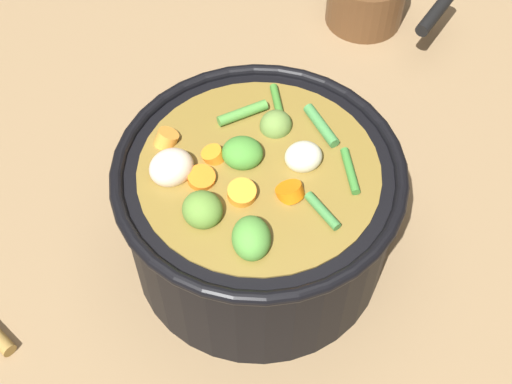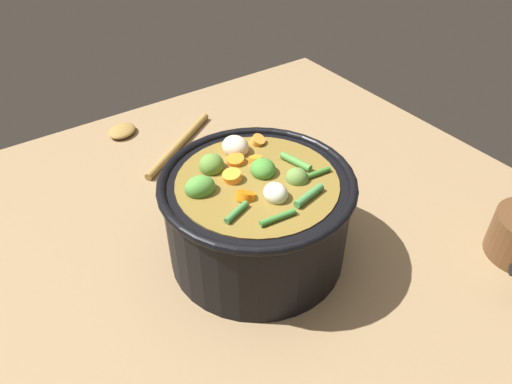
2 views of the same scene
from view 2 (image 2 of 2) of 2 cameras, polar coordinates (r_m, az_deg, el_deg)
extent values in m
plane|color=#8C704C|center=(0.79, 0.12, -7.14)|extent=(1.10, 1.10, 0.00)
cylinder|color=black|center=(0.74, 0.13, -3.25)|extent=(0.27, 0.27, 0.14)
torus|color=black|center=(0.69, 0.14, 1.18)|extent=(0.29, 0.29, 0.01)
cylinder|color=olive|center=(0.73, 0.13, -2.93)|extent=(0.24, 0.24, 0.14)
ellipsoid|color=#5D8A34|center=(0.71, -5.29, 3.21)|extent=(0.05, 0.05, 0.03)
ellipsoid|color=#51953A|center=(0.67, -6.62, 0.54)|extent=(0.05, 0.04, 0.03)
ellipsoid|color=#478D32|center=(0.70, 0.81, 2.74)|extent=(0.05, 0.05, 0.03)
ellipsoid|color=olive|center=(0.69, 4.86, 1.64)|extent=(0.04, 0.04, 0.03)
cylinder|color=orange|center=(0.73, -0.03, 3.70)|extent=(0.03, 0.03, 0.02)
cylinder|color=orange|center=(0.72, -2.49, 3.63)|extent=(0.04, 0.04, 0.02)
cylinder|color=orange|center=(0.66, -1.24, -0.53)|extent=(0.04, 0.04, 0.02)
cylinder|color=orange|center=(0.69, -2.81, 1.67)|extent=(0.03, 0.03, 0.02)
cylinder|color=orange|center=(0.77, 0.14, 5.95)|extent=(0.03, 0.03, 0.02)
ellipsoid|color=beige|center=(0.66, 2.40, -0.14)|extent=(0.03, 0.04, 0.03)
ellipsoid|color=beige|center=(0.75, -2.45, 5.35)|extent=(0.05, 0.05, 0.03)
cylinder|color=#3E7E2C|center=(0.70, 7.26, 2.24)|extent=(0.04, 0.01, 0.01)
cylinder|color=#3E7F3D|center=(0.63, -2.32, -2.39)|extent=(0.04, 0.02, 0.01)
cylinder|color=#438743|center=(0.66, 6.29, -0.42)|extent=(0.06, 0.02, 0.01)
cylinder|color=#4F903B|center=(0.72, 4.53, 3.76)|extent=(0.02, 0.05, 0.01)
cylinder|color=#3A8032|center=(0.62, 2.60, -3.03)|extent=(0.05, 0.01, 0.01)
ellipsoid|color=olive|center=(1.10, -15.54, 6.99)|extent=(0.08, 0.08, 0.02)
cylinder|color=olive|center=(1.03, -9.06, 5.61)|extent=(0.22, 0.15, 0.02)
camera|label=1|loc=(0.56, -56.33, 36.04)|focal=48.08mm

